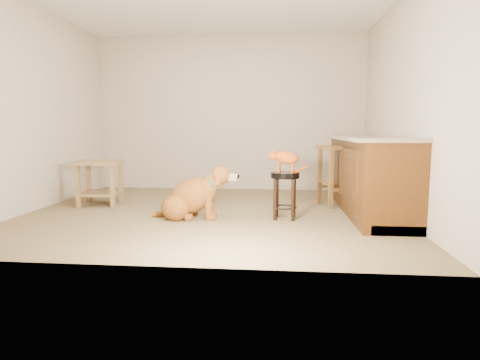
# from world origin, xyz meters

# --- Properties ---
(floor) EXTENTS (4.50, 4.00, 0.01)m
(floor) POSITION_xyz_m (0.00, 0.00, 0.00)
(floor) COLOR brown
(floor) RESTS_ON ground
(room_shell) EXTENTS (4.54, 4.04, 2.62)m
(room_shell) POSITION_xyz_m (0.00, 0.00, 1.68)
(room_shell) COLOR #B2A28F
(room_shell) RESTS_ON ground
(cabinet_run) EXTENTS (0.70, 2.56, 0.94)m
(cabinet_run) POSITION_xyz_m (1.94, 0.30, 0.44)
(cabinet_run) COLOR #43250B
(cabinet_run) RESTS_ON ground
(padded_stool) EXTENTS (0.33, 0.33, 0.54)m
(padded_stool) POSITION_xyz_m (0.91, -0.27, 0.38)
(padded_stool) COLOR black
(padded_stool) RESTS_ON ground
(wood_stool) EXTENTS (0.56, 0.56, 0.81)m
(wood_stool) POSITION_xyz_m (1.62, 0.62, 0.42)
(wood_stool) COLOR brown
(wood_stool) RESTS_ON ground
(side_table) EXTENTS (0.66, 0.66, 0.60)m
(side_table) POSITION_xyz_m (-1.60, 0.40, 0.40)
(side_table) COLOR olive
(side_table) RESTS_ON ground
(golden_retriever) EXTENTS (1.05, 0.51, 0.66)m
(golden_retriever) POSITION_xyz_m (-0.16, -0.35, 0.25)
(golden_retriever) COLOR brown
(golden_retriever) RESTS_ON ground
(tabby_kitten) EXTENTS (0.48, 0.16, 0.29)m
(tabby_kitten) POSITION_xyz_m (0.90, -0.26, 0.70)
(tabby_kitten) COLOR #9C400F
(tabby_kitten) RESTS_ON padded_stool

